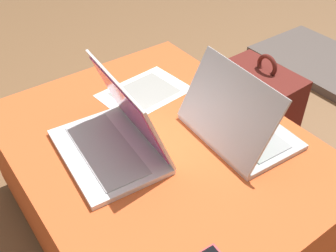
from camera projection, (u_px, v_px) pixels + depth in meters
name	position (u px, v px, depth m)	size (l,w,h in m)	color
ground_plane	(160.00, 219.00, 1.44)	(14.00, 14.00, 0.00)	brown
ottoman	(160.00, 183.00, 1.32)	(1.01, 0.81, 0.39)	maroon
laptop_near	(115.00, 137.00, 1.13)	(0.37, 0.28, 0.25)	silver
laptop_far	(236.00, 123.00, 1.18)	(0.35, 0.26, 0.23)	#B7B7BC
backpack	(259.00, 116.00, 1.59)	(0.31, 0.20, 0.48)	#5B1E19
paper_sheet	(144.00, 92.00, 1.39)	(0.24, 0.32, 0.00)	white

